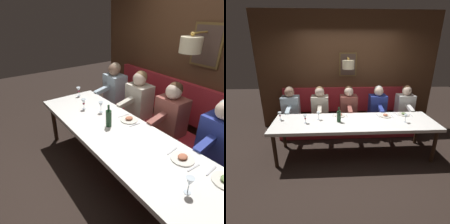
{
  "view_description": "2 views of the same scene",
  "coord_description": "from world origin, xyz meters",
  "views": [
    {
      "loc": [
        -1.31,
        -1.57,
        2.1
      ],
      "look_at": [
        0.05,
        0.32,
        0.92
      ],
      "focal_mm": 32.39,
      "sensor_mm": 36.0,
      "label": 1
    },
    {
      "loc": [
        -3.14,
        0.49,
        2.14
      ],
      "look_at": [
        0.05,
        0.32,
        0.92
      ],
      "focal_mm": 28.4,
      "sensor_mm": 36.0,
      "label": 2
    }
  ],
  "objects": [
    {
      "name": "wine_glass_0",
      "position": [
        -0.1,
        -0.97,
        0.86
      ],
      "size": [
        0.07,
        0.07,
        0.16
      ],
      "color": "silver",
      "rests_on": "dining_table"
    },
    {
      "name": "diner_far",
      "position": [
        0.88,
        0.7,
        0.82
      ],
      "size": [
        0.6,
        0.4,
        0.79
      ],
      "color": "beige",
      "rests_on": "banquette_bench"
    },
    {
      "name": "wine_glass_3",
      "position": [
        0.15,
        1.46,
        0.86
      ],
      "size": [
        0.07,
        0.07,
        0.16
      ],
      "color": "silver",
      "rests_on": "dining_table"
    },
    {
      "name": "dining_table",
      "position": [
        0.0,
        0.0,
        0.68
      ],
      "size": [
        0.9,
        3.16,
        0.74
      ],
      "color": "white",
      "rests_on": "ground_plane"
    },
    {
      "name": "place_setting_0",
      "position": [
        0.3,
        0.26,
        0.75
      ],
      "size": [
        0.24,
        0.32,
        0.05
      ],
      "color": "silver",
      "rests_on": "dining_table"
    },
    {
      "name": "diner_middle",
      "position": [
        0.88,
        0.02,
        0.82
      ],
      "size": [
        0.6,
        0.4,
        0.79
      ],
      "color": "#934C42",
      "rests_on": "banquette_bench"
    },
    {
      "name": "back_wall_panel",
      "position": [
        1.46,
        0.0,
        1.36
      ],
      "size": [
        0.59,
        4.56,
        2.9
      ],
      "color": "#51331E",
      "rests_on": "ground_plane"
    },
    {
      "name": "diner_nearest",
      "position": [
        0.88,
        -1.37,
        0.82
      ],
      "size": [
        0.6,
        0.4,
        0.79
      ],
      "color": "white",
      "rests_on": "banquette_bench"
    },
    {
      "name": "place_setting_1",
      "position": [
        0.28,
        -1.09,
        0.75
      ],
      "size": [
        0.24,
        0.31,
        0.05
      ],
      "color": "silver",
      "rests_on": "dining_table"
    },
    {
      "name": "wine_glass_1",
      "position": [
        0.13,
        0.7,
        0.86
      ],
      "size": [
        0.07,
        0.07,
        0.16
      ],
      "color": "silver",
      "rests_on": "dining_table"
    },
    {
      "name": "banquette_bench",
      "position": [
        0.89,
        0.0,
        0.23
      ],
      "size": [
        0.52,
        3.36,
        0.45
      ],
      "primitive_type": "cube",
      "color": "red",
      "rests_on": "ground_plane"
    },
    {
      "name": "diner_near",
      "position": [
        0.88,
        -0.69,
        0.82
      ],
      "size": [
        0.6,
        0.4,
        0.79
      ],
      "color": "#283893",
      "rests_on": "banquette_bench"
    },
    {
      "name": "wine_glass_2",
      "position": [
        -0.03,
        0.94,
        0.86
      ],
      "size": [
        0.07,
        0.07,
        0.16
      ],
      "color": "silver",
      "rests_on": "dining_table"
    },
    {
      "name": "place_setting_2",
      "position": [
        0.22,
        -0.68,
        0.75
      ],
      "size": [
        0.24,
        0.32,
        0.05
      ],
      "color": "silver",
      "rests_on": "dining_table"
    },
    {
      "name": "ground_plane",
      "position": [
        0.0,
        0.0,
        0.0
      ],
      "size": [
        12.0,
        12.0,
        0.0
      ],
      "primitive_type": "plane",
      "color": "black"
    },
    {
      "name": "diner_farthest",
      "position": [
        0.88,
        1.39,
        0.82
      ],
      "size": [
        0.6,
        0.4,
        0.79
      ],
      "color": "silver",
      "rests_on": "banquette_bench"
    },
    {
      "name": "wine_bottle",
      "position": [
        -0.01,
        0.3,
        0.86
      ],
      "size": [
        0.08,
        0.08,
        0.3
      ],
      "color": "#19381E",
      "rests_on": "dining_table"
    }
  ]
}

